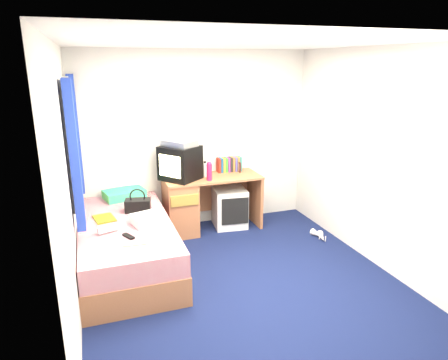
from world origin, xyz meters
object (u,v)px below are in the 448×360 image
object	(u,v)px
colour_swatch_fan	(134,244)
crt_tv	(180,163)
water_bottle	(107,230)
aerosol_can	(205,170)
picture_frame	(239,167)
bed	(126,245)
pillow	(124,194)
vcr	(180,143)
handbag	(138,205)
white_heels	(320,236)
remote_control	(129,236)
desk	(193,202)
towel	(148,219)
magazine	(104,218)
pink_water_bottle	(209,172)
storage_cube	(230,207)

from	to	relation	value
colour_swatch_fan	crt_tv	bearing A→B (deg)	60.24
water_bottle	colour_swatch_fan	bearing A→B (deg)	-59.15
aerosol_can	colour_swatch_fan	bearing A→B (deg)	-129.27
picture_frame	aerosol_can	xyz separation A→B (m)	(-0.53, -0.09, 0.03)
bed	aerosol_can	bearing A→B (deg)	33.18
pillow	vcr	xyz separation A→B (m)	(0.73, -0.09, 0.64)
handbag	white_heels	distance (m)	2.38
bed	colour_swatch_fan	size ratio (longest dim) A/B	9.09
bed	remote_control	world-z (taller)	remote_control
desk	aerosol_can	xyz separation A→B (m)	(0.18, 0.01, 0.44)
pillow	handbag	size ratio (longest dim) A/B	1.54
picture_frame	pillow	bearing A→B (deg)	-173.62
picture_frame	towel	xyz separation A→B (m)	(-1.44, -0.97, -0.23)
handbag	aerosol_can	bearing A→B (deg)	38.87
vcr	handbag	bearing A→B (deg)	-88.37
pillow	magazine	size ratio (longest dim) A/B	1.77
desk	aerosol_can	world-z (taller)	aerosol_can
crt_tv	towel	size ratio (longest dim) A/B	1.89
aerosol_can	water_bottle	world-z (taller)	aerosol_can
pillow	handbag	xyz separation A→B (m)	(0.10, -0.54, 0.03)
pillow	colour_swatch_fan	bearing A→B (deg)	-91.92
bed	remote_control	distance (m)	0.50
vcr	pink_water_bottle	bearing A→B (deg)	28.39
magazine	water_bottle	world-z (taller)	water_bottle
bed	white_heels	world-z (taller)	bed
pink_water_bottle	white_heels	bearing A→B (deg)	-25.64
storage_cube	pink_water_bottle	distance (m)	0.70
crt_tv	pink_water_bottle	xyz separation A→B (m)	(0.34, -0.17, -0.11)
picture_frame	magazine	size ratio (longest dim) A/B	0.50
vcr	towel	distance (m)	1.22
desk	storage_cube	world-z (taller)	desk
storage_cube	aerosol_can	world-z (taller)	aerosol_can
handbag	bed	bearing A→B (deg)	-109.47
vcr	remote_control	xyz separation A→B (m)	(-0.81, -1.16, -0.68)
towel	white_heels	distance (m)	2.30
pink_water_bottle	remote_control	world-z (taller)	pink_water_bottle
bed	magazine	distance (m)	0.39
pink_water_bottle	white_heels	size ratio (longest dim) A/B	0.69
pillow	storage_cube	size ratio (longest dim) A/B	0.91
bed	remote_control	bearing A→B (deg)	-90.40
pillow	water_bottle	bearing A→B (deg)	-104.51
pink_water_bottle	water_bottle	world-z (taller)	pink_water_bottle
storage_cube	aerosol_can	xyz separation A→B (m)	(-0.35, 0.01, 0.57)
picture_frame	colour_swatch_fan	distance (m)	2.21
crt_tv	white_heels	world-z (taller)	crt_tv
white_heels	picture_frame	bearing A→B (deg)	131.26
desk	pink_water_bottle	xyz separation A→B (m)	(0.19, -0.17, 0.45)
pillow	remote_control	bearing A→B (deg)	-93.83
desk	remote_control	world-z (taller)	desk
pillow	storage_cube	world-z (taller)	pillow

